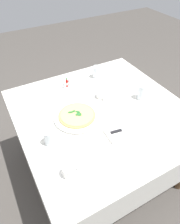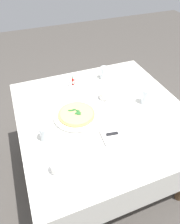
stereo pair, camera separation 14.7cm
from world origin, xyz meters
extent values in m
plane|color=#4C4742|center=(0.00, 0.00, 0.00)|extent=(8.00, 8.00, 0.00)
cube|color=white|center=(0.00, 0.00, 0.72)|extent=(1.21, 1.21, 0.02)
cube|color=white|center=(0.00, -0.60, 0.57)|extent=(1.21, 0.01, 0.28)
cube|color=white|center=(0.00, 0.60, 0.57)|extent=(1.21, 0.01, 0.28)
cube|color=white|center=(-0.60, 0.00, 0.57)|extent=(0.01, 1.21, 0.28)
cube|color=white|center=(0.60, 0.00, 0.57)|extent=(0.01, 1.21, 0.28)
cylinder|color=brown|center=(-0.51, 0.51, 0.35)|extent=(0.06, 0.06, 0.71)
cylinder|color=brown|center=(0.51, 0.51, 0.35)|extent=(0.06, 0.06, 0.71)
cylinder|color=white|center=(-0.20, 0.02, 0.73)|extent=(0.20, 0.20, 0.01)
cylinder|color=white|center=(-0.20, 0.02, 0.74)|extent=(0.33, 0.33, 0.01)
cylinder|color=#DBAD60|center=(-0.20, 0.02, 0.75)|extent=(0.26, 0.26, 0.01)
cylinder|color=#EFD17A|center=(-0.20, 0.02, 0.76)|extent=(0.23, 0.23, 0.00)
ellipsoid|color=#2D7533|center=(-0.20, 0.02, 0.76)|extent=(0.04, 0.03, 0.01)
ellipsoid|color=#2D7533|center=(-0.21, 0.06, 0.76)|extent=(0.04, 0.02, 0.01)
ellipsoid|color=#2D7533|center=(-0.19, 0.01, 0.76)|extent=(0.04, 0.03, 0.01)
ellipsoid|color=#2D7533|center=(-0.23, 0.06, 0.76)|extent=(0.04, 0.03, 0.01)
ellipsoid|color=#2D7533|center=(-0.18, 0.02, 0.76)|extent=(0.04, 0.02, 0.01)
ellipsoid|color=#2D7533|center=(-0.18, 0.04, 0.76)|extent=(0.04, 0.04, 0.01)
cylinder|color=white|center=(-0.43, -0.36, 0.73)|extent=(0.13, 0.13, 0.01)
cylinder|color=white|center=(-0.43, -0.36, 0.77)|extent=(0.08, 0.08, 0.06)
torus|color=white|center=(-0.38, -0.37, 0.77)|extent=(0.04, 0.01, 0.03)
cylinder|color=black|center=(-0.43, -0.36, 0.79)|extent=(0.07, 0.07, 0.00)
cylinder|color=white|center=(0.07, 0.14, 0.73)|extent=(0.13, 0.13, 0.01)
cylinder|color=white|center=(0.07, 0.14, 0.76)|extent=(0.08, 0.08, 0.05)
torus|color=white|center=(0.07, 0.09, 0.76)|extent=(0.01, 0.04, 0.03)
cylinder|color=black|center=(0.07, 0.14, 0.78)|extent=(0.07, 0.07, 0.00)
cylinder|color=white|center=(-0.44, -0.10, 0.78)|extent=(0.07, 0.07, 0.10)
cylinder|color=silver|center=(-0.44, -0.10, 0.76)|extent=(0.06, 0.06, 0.07)
cylinder|color=white|center=(0.19, 0.42, 0.78)|extent=(0.07, 0.07, 0.10)
cylinder|color=silver|center=(0.19, 0.42, 0.77)|extent=(0.06, 0.06, 0.08)
cylinder|color=white|center=(0.34, -0.02, 0.79)|extent=(0.07, 0.07, 0.12)
cylinder|color=silver|center=(0.34, -0.02, 0.77)|extent=(0.06, 0.06, 0.09)
cube|color=white|center=(0.00, -0.25, 0.74)|extent=(0.23, 0.15, 0.02)
cube|color=silver|center=(0.05, -0.25, 0.75)|extent=(0.12, 0.04, 0.01)
cube|color=black|center=(-0.04, -0.24, 0.75)|extent=(0.08, 0.03, 0.01)
cylinder|color=#B7140F|center=(-0.10, 0.41, 0.76)|extent=(0.02, 0.02, 0.05)
cylinder|color=white|center=(-0.10, 0.41, 0.76)|extent=(0.02, 0.02, 0.02)
cone|color=#B7140F|center=(-0.10, 0.41, 0.79)|extent=(0.02, 0.02, 0.02)
cylinder|color=#1E722D|center=(-0.10, 0.41, 0.81)|extent=(0.01, 0.01, 0.01)
cylinder|color=white|center=(-0.07, 0.42, 0.75)|extent=(0.03, 0.03, 0.04)
cylinder|color=white|center=(-0.07, 0.42, 0.74)|extent=(0.02, 0.02, 0.03)
sphere|color=silver|center=(-0.07, 0.42, 0.77)|extent=(0.02, 0.02, 0.02)
cylinder|color=white|center=(-0.13, 0.40, 0.75)|extent=(0.03, 0.03, 0.04)
cylinder|color=#38332D|center=(-0.13, 0.40, 0.74)|extent=(0.02, 0.02, 0.03)
sphere|color=silver|center=(-0.13, 0.40, 0.77)|extent=(0.02, 0.02, 0.02)
cube|color=white|center=(0.46, 0.50, 0.76)|extent=(0.09, 0.01, 0.06)
camera|label=1|loc=(-0.63, -0.95, 1.73)|focal=33.05mm
camera|label=2|loc=(-0.49, -1.02, 1.73)|focal=33.05mm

